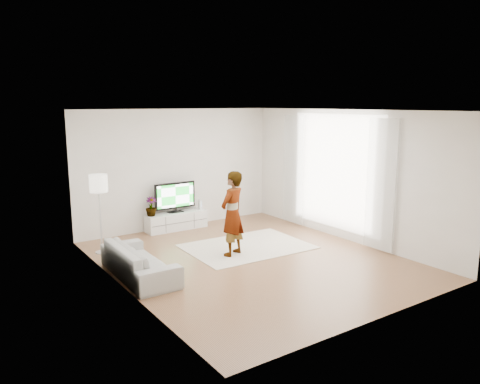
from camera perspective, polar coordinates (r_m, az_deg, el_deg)
floor at (r=8.98m, az=1.39°, el=-8.25°), size 6.00×6.00×0.00m
ceiling at (r=8.49m, az=1.48°, el=9.92°), size 6.00×6.00×0.00m
wall_left at (r=7.47m, az=-14.34°, el=-1.36°), size 0.02×6.00×2.80m
wall_right at (r=10.27m, az=12.85°, el=1.95°), size 0.02×6.00×2.80m
wall_back at (r=11.17m, az=-7.60°, el=2.83°), size 5.00×0.02×2.80m
wall_front at (r=6.48m, az=17.13°, el=-3.34°), size 5.00×0.02×2.80m
window at (r=10.45m, az=11.58°, el=2.43°), size 0.01×2.60×2.50m
curtain_near at (r=9.55m, az=16.81°, el=0.81°), size 0.04×0.70×2.60m
curtain_far at (r=11.34m, az=6.57°, el=2.72°), size 0.04×0.70×2.60m
media_console at (r=11.10m, az=-7.78°, el=-3.51°), size 1.46×0.42×0.41m
television at (r=11.00m, az=-7.92°, el=-0.51°), size 1.01×0.20×0.70m
game_console at (r=11.32m, az=-4.92°, el=-1.52°), size 0.08×0.17×0.22m
potted_plant at (r=10.75m, az=-10.80°, el=-1.76°), size 0.28×0.28×0.43m
rug at (r=9.75m, az=0.87°, el=-6.66°), size 2.52×1.86×0.01m
player at (r=9.01m, az=-0.93°, el=-2.64°), size 0.71×0.60×1.65m
sofa at (r=8.25m, az=-12.17°, el=-8.18°), size 0.78×1.93×0.56m
floor_lamp at (r=9.47m, az=-16.85°, el=0.61°), size 0.35×0.35×1.57m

